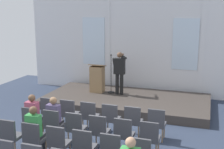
# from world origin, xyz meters

# --- Properties ---
(ground_plane) EXTENTS (13.20, 13.20, 0.00)m
(ground_plane) POSITION_xyz_m (0.00, 0.00, 0.00)
(ground_plane) COLOR #2D384C
(rear_partition) EXTENTS (9.90, 0.14, 4.60)m
(rear_partition) POSITION_xyz_m (0.02, 5.07, 2.29)
(rear_partition) COLOR silver
(rear_partition) RESTS_ON ground
(stage_platform) EXTENTS (6.17, 3.00, 0.30)m
(stage_platform) POSITION_xyz_m (0.00, 3.28, 0.15)
(stage_platform) COLOR #3F3833
(stage_platform) RESTS_ON ground
(speaker) EXTENTS (0.50, 0.69, 1.67)m
(speaker) POSITION_xyz_m (-0.35, 3.59, 1.27)
(speaker) COLOR black
(speaker) RESTS_ON stage_platform
(mic_stand) EXTENTS (0.28, 0.28, 1.55)m
(mic_stand) POSITION_xyz_m (-0.73, 3.69, 0.64)
(mic_stand) COLOR black
(mic_stand) RESTS_ON stage_platform
(lectern) EXTENTS (0.60, 0.48, 1.16)m
(lectern) POSITION_xyz_m (-1.29, 3.63, 0.86)
(lectern) COLOR #93724C
(lectern) RESTS_ON stage_platform
(chair_r0_c0) EXTENTS (0.46, 0.44, 0.94)m
(chair_r0_c0) POSITION_xyz_m (-1.67, 0.50, 0.53)
(chair_r0_c0) COLOR olive
(chair_r0_c0) RESTS_ON ground
(chair_r0_c1) EXTENTS (0.46, 0.44, 0.94)m
(chair_r0_c1) POSITION_xyz_m (-1.00, 0.50, 0.53)
(chair_r0_c1) COLOR olive
(chair_r0_c1) RESTS_ON ground
(chair_r0_c2) EXTENTS (0.46, 0.44, 0.94)m
(chair_r0_c2) POSITION_xyz_m (-0.33, 0.50, 0.53)
(chair_r0_c2) COLOR olive
(chair_r0_c2) RESTS_ON ground
(chair_r0_c3) EXTENTS (0.46, 0.44, 0.94)m
(chair_r0_c3) POSITION_xyz_m (0.33, 0.50, 0.53)
(chair_r0_c3) COLOR olive
(chair_r0_c3) RESTS_ON ground
(chair_r0_c4) EXTENTS (0.46, 0.44, 0.94)m
(chair_r0_c4) POSITION_xyz_m (1.00, 0.50, 0.53)
(chair_r0_c4) COLOR olive
(chair_r0_c4) RESTS_ON ground
(chair_r0_c5) EXTENTS (0.46, 0.44, 0.94)m
(chair_r0_c5) POSITION_xyz_m (1.67, 0.50, 0.53)
(chair_r0_c5) COLOR olive
(chair_r0_c5) RESTS_ON ground
(chair_r1_c0) EXTENTS (0.46, 0.44, 0.94)m
(chair_r1_c0) POSITION_xyz_m (-1.67, -0.47, 0.53)
(chair_r1_c0) COLOR olive
(chair_r1_c0) RESTS_ON ground
(audience_r1_c0) EXTENTS (0.36, 0.39, 1.28)m
(audience_r1_c0) POSITION_xyz_m (-1.67, -0.39, 0.71)
(audience_r1_c0) COLOR #2D2D33
(audience_r1_c0) RESTS_ON ground
(chair_r1_c1) EXTENTS (0.46, 0.44, 0.94)m
(chair_r1_c1) POSITION_xyz_m (-1.00, -0.47, 0.53)
(chair_r1_c1) COLOR olive
(chair_r1_c1) RESTS_ON ground
(audience_r1_c1) EXTENTS (0.36, 0.39, 1.27)m
(audience_r1_c1) POSITION_xyz_m (-1.00, -0.39, 0.71)
(audience_r1_c1) COLOR #2D2D33
(audience_r1_c1) RESTS_ON ground
(chair_r1_c2) EXTENTS (0.46, 0.44, 0.94)m
(chair_r1_c2) POSITION_xyz_m (-0.33, -0.47, 0.53)
(chair_r1_c2) COLOR olive
(chair_r1_c2) RESTS_ON ground
(chair_r1_c3) EXTENTS (0.46, 0.44, 0.94)m
(chair_r1_c3) POSITION_xyz_m (0.33, -0.47, 0.53)
(chair_r1_c3) COLOR olive
(chair_r1_c3) RESTS_ON ground
(chair_r1_c4) EXTENTS (0.46, 0.44, 0.94)m
(chair_r1_c4) POSITION_xyz_m (1.00, -0.47, 0.53)
(chair_r1_c4) COLOR olive
(chair_r1_c4) RESTS_ON ground
(chair_r1_c5) EXTENTS (0.46, 0.44, 0.94)m
(chair_r1_c5) POSITION_xyz_m (1.67, -0.47, 0.53)
(chair_r1_c5) COLOR olive
(chair_r1_c5) RESTS_ON ground
(chair_r2_c0) EXTENTS (0.46, 0.44, 0.94)m
(chair_r2_c0) POSITION_xyz_m (-1.67, -1.44, 0.53)
(chair_r2_c0) COLOR olive
(chair_r2_c0) RESTS_ON ground
(chair_r2_c1) EXTENTS (0.46, 0.44, 0.94)m
(chair_r2_c1) POSITION_xyz_m (-1.00, -1.44, 0.53)
(chair_r2_c1) COLOR olive
(chair_r2_c1) RESTS_ON ground
(audience_r2_c1) EXTENTS (0.36, 0.39, 1.32)m
(audience_r2_c1) POSITION_xyz_m (-1.00, -1.36, 0.73)
(audience_r2_c1) COLOR #2D2D33
(audience_r2_c1) RESTS_ON ground
(chair_r2_c2) EXTENTS (0.46, 0.44, 0.94)m
(chair_r2_c2) POSITION_xyz_m (-0.33, -1.44, 0.53)
(chair_r2_c2) COLOR olive
(chair_r2_c2) RESTS_ON ground
(chair_r2_c3) EXTENTS (0.46, 0.44, 0.94)m
(chair_r2_c3) POSITION_xyz_m (0.33, -1.44, 0.53)
(chair_r2_c3) COLOR olive
(chair_r2_c3) RESTS_ON ground
(chair_r2_c4) EXTENTS (0.46, 0.44, 0.94)m
(chair_r2_c4) POSITION_xyz_m (1.00, -1.44, 0.53)
(chair_r2_c4) COLOR olive
(chair_r2_c4) RESTS_ON ground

